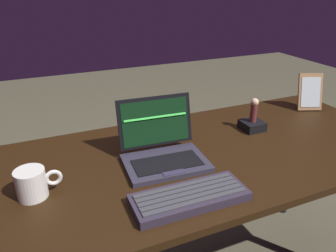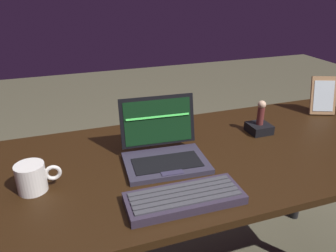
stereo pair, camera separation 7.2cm
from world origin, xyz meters
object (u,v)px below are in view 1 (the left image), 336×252
external_keyboard (190,197)px  figurine (254,109)px  photo_frame (310,92)px  coffee_mug (32,183)px  figurine_stand (252,125)px  laptop_front (163,150)px

external_keyboard → figurine: (0.45, 0.32, 0.08)m
photo_frame → coffee_mug: bearing=-170.4°
figurine_stand → coffee_mug: (-0.85, -0.12, 0.03)m
figurine → coffee_mug: bearing=-171.7°
figurine_stand → coffee_mug: bearing=-171.7°
figurine_stand → figurine: 0.07m
laptop_front → figurine_stand: size_ratio=3.29×
external_keyboard → figurine: 0.56m
figurine → coffee_mug: (-0.85, -0.12, -0.05)m
external_keyboard → coffee_mug: (-0.40, 0.20, 0.03)m
figurine_stand → figurine: (0.00, 0.00, 0.07)m
laptop_front → coffee_mug: laptop_front is taller
photo_frame → figurine: (-0.39, -0.08, 0.00)m
figurine_stand → laptop_front: bearing=-168.8°
photo_frame → figurine: photo_frame is taller
external_keyboard → laptop_front: bearing=85.8°
figurine_stand → coffee_mug: 0.86m
external_keyboard → coffee_mug: coffee_mug is taller
photo_frame → laptop_front: bearing=-168.2°
figurine_stand → figurine: size_ratio=0.87×
external_keyboard → coffee_mug: 0.45m
photo_frame → figurine: 0.39m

